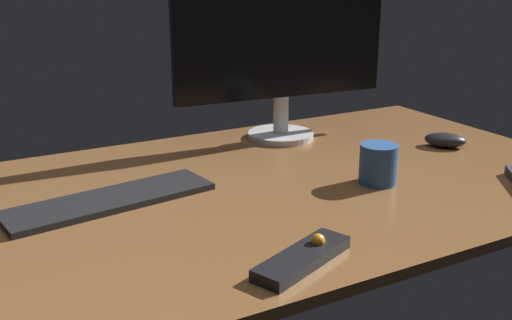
{
  "coord_description": "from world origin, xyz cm",
  "views": [
    {
      "loc": [
        -62.0,
        -103.14,
        45.99
      ],
      "look_at": [
        -5.74,
        -1.26,
        8.0
      ],
      "focal_mm": 42.91,
      "sensor_mm": 36.0,
      "label": 1
    }
  ],
  "objects_px": {
    "computer_mouse": "(445,140)",
    "coffee_mug": "(378,164)",
    "monitor": "(282,33)",
    "media_remote": "(303,257)",
    "keyboard": "(111,200)"
  },
  "relations": [
    {
      "from": "computer_mouse",
      "to": "coffee_mug",
      "type": "relative_size",
      "value": 1.2
    },
    {
      "from": "monitor",
      "to": "media_remote",
      "type": "distance_m",
      "value": 0.74
    },
    {
      "from": "monitor",
      "to": "coffee_mug",
      "type": "height_order",
      "value": "monitor"
    },
    {
      "from": "coffee_mug",
      "to": "keyboard",
      "type": "bearing_deg",
      "value": 162.89
    },
    {
      "from": "media_remote",
      "to": "coffee_mug",
      "type": "bearing_deg",
      "value": 12.28
    },
    {
      "from": "keyboard",
      "to": "coffee_mug",
      "type": "distance_m",
      "value": 0.54
    },
    {
      "from": "keyboard",
      "to": "computer_mouse",
      "type": "relative_size",
      "value": 4.01
    },
    {
      "from": "keyboard",
      "to": "media_remote",
      "type": "bearing_deg",
      "value": -71.67
    },
    {
      "from": "keyboard",
      "to": "coffee_mug",
      "type": "bearing_deg",
      "value": -24.87
    },
    {
      "from": "computer_mouse",
      "to": "coffee_mug",
      "type": "xyz_separation_m",
      "value": [
        -0.32,
        -0.12,
        0.02
      ]
    },
    {
      "from": "monitor",
      "to": "keyboard",
      "type": "bearing_deg",
      "value": -151.46
    },
    {
      "from": "computer_mouse",
      "to": "coffee_mug",
      "type": "height_order",
      "value": "coffee_mug"
    },
    {
      "from": "computer_mouse",
      "to": "keyboard",
      "type": "bearing_deg",
      "value": -134.14
    },
    {
      "from": "monitor",
      "to": "media_remote",
      "type": "height_order",
      "value": "monitor"
    },
    {
      "from": "monitor",
      "to": "coffee_mug",
      "type": "bearing_deg",
      "value": -85.28
    }
  ]
}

